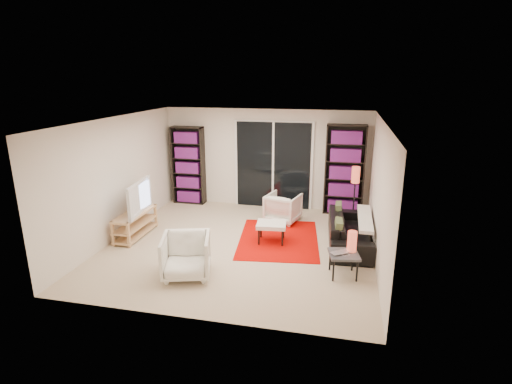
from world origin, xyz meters
TOP-DOWN VIEW (x-y plane):
  - floor at (0.00, 0.00)m, footprint 5.00×5.00m
  - wall_back at (0.00, 2.50)m, footprint 5.00×0.02m
  - wall_front at (0.00, -2.50)m, footprint 5.00×0.02m
  - wall_left at (-2.50, 0.00)m, footprint 0.02×5.00m
  - wall_right at (2.50, 0.00)m, footprint 0.02×5.00m
  - ceiling at (0.00, 0.00)m, footprint 5.00×5.00m
  - sliding_door at (0.20, 2.46)m, footprint 1.92×0.08m
  - bookshelf_left at (-1.95, 2.33)m, footprint 0.80×0.30m
  - bookshelf_right at (1.90, 2.33)m, footprint 0.90×0.30m
  - tv_stand at (-2.20, -0.01)m, footprint 0.39×1.22m
  - tv at (-2.18, -0.01)m, footprint 0.29×1.14m
  - rug at (0.68, 0.44)m, footprint 1.79×2.26m
  - sofa at (2.05, 0.49)m, footprint 0.88×1.99m
  - armchair_back at (0.61, 1.48)m, footprint 0.83×0.85m
  - armchair_front at (-0.54, -1.38)m, footprint 0.94×0.95m
  - ottoman at (0.56, 0.28)m, footprint 0.61×0.52m
  - side_table at (1.96, -0.83)m, footprint 0.54×0.54m
  - laptop at (1.94, -0.88)m, footprint 0.43×0.40m
  - table_lamp at (2.07, -0.71)m, footprint 0.15×0.15m
  - floor_lamp at (2.13, 1.61)m, footprint 0.20×0.20m

SIDE VIEW (x-z plane):
  - floor at x=0.00m, z-range 0.00..0.00m
  - rug at x=0.68m, z-range 0.00..0.01m
  - tv_stand at x=-2.20m, z-range 0.01..0.51m
  - sofa at x=2.05m, z-range 0.00..0.57m
  - armchair_back at x=0.61m, z-range 0.00..0.64m
  - ottoman at x=0.56m, z-range 0.15..0.55m
  - armchair_front at x=-0.54m, z-range 0.00..0.70m
  - side_table at x=1.96m, z-range 0.15..0.55m
  - laptop at x=1.94m, z-range 0.40..0.43m
  - table_lamp at x=2.07m, z-range 0.40..0.74m
  - tv at x=-2.18m, z-range 0.50..1.15m
  - bookshelf_left at x=-1.95m, z-range 0.00..1.95m
  - floor_lamp at x=2.13m, z-range 0.33..1.63m
  - sliding_door at x=0.20m, z-range -0.03..2.13m
  - bookshelf_right at x=1.90m, z-range 0.00..2.10m
  - wall_back at x=0.00m, z-range 0.00..2.40m
  - wall_front at x=0.00m, z-range 0.00..2.40m
  - wall_left at x=-2.50m, z-range 0.00..2.40m
  - wall_right at x=2.50m, z-range 0.00..2.40m
  - ceiling at x=0.00m, z-range 2.39..2.41m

